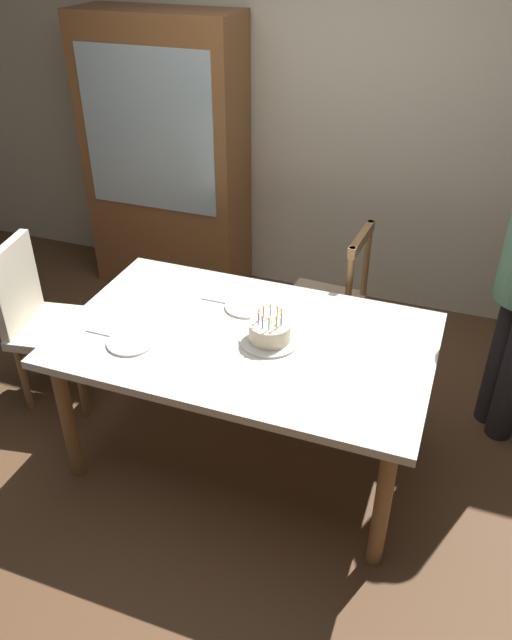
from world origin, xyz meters
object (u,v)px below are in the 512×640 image
at_px(birthday_cake, 270,333).
at_px(china_cabinet, 166,159).
at_px(plate_far_side, 247,306).
at_px(chair_upholstered, 40,315).
at_px(plate_near_celebrant, 131,342).
at_px(chair_spindle_back, 326,305).
at_px(dining_table, 246,350).

height_order(birthday_cake, china_cabinet, china_cabinet).
distance_m(plate_far_side, china_cabinet, 1.74).
height_order(birthday_cake, chair_upholstered, chair_upholstered).
xyz_separation_m(plate_near_celebrant, plate_far_side, (0.39, 0.47, 0.00)).
xyz_separation_m(plate_far_side, china_cabinet, (-1.11, 1.32, 0.21)).
height_order(chair_spindle_back, chair_upholstered, same).
bearing_deg(chair_spindle_back, plate_near_celebrant, -121.17).
xyz_separation_m(dining_table, chair_upholstered, (-1.25, 0.08, -0.13)).
distance_m(birthday_cake, plate_far_side, 0.31).
xyz_separation_m(chair_spindle_back, chair_upholstered, (-1.43, -0.76, 0.07)).
relative_size(chair_spindle_back, china_cabinet, 0.50).
bearing_deg(plate_far_side, chair_spindle_back, 66.31).
bearing_deg(plate_near_celebrant, chair_spindle_back, 58.83).
bearing_deg(dining_table, plate_far_side, 109.97).
height_order(plate_far_side, chair_upholstered, chair_upholstered).
height_order(plate_near_celebrant, china_cabinet, china_cabinet).
relative_size(plate_near_celebrant, china_cabinet, 0.12).
xyz_separation_m(chair_spindle_back, china_cabinet, (-1.37, 0.71, 0.49)).
height_order(plate_near_celebrant, chair_upholstered, chair_upholstered).
bearing_deg(plate_far_side, chair_upholstered, -172.39).
distance_m(dining_table, birthday_cake, 0.17).
distance_m(dining_table, plate_near_celebrant, 0.54).
distance_m(plate_near_celebrant, chair_upholstered, 0.86).
height_order(chair_upholstered, china_cabinet, china_cabinet).
xyz_separation_m(birthday_cake, chair_spindle_back, (0.06, 0.84, -0.33)).
bearing_deg(chair_spindle_back, dining_table, -102.07).
bearing_deg(birthday_cake, china_cabinet, 130.04).
distance_m(dining_table, china_cabinet, 1.98).
xyz_separation_m(plate_near_celebrant, chair_spindle_back, (0.65, 1.08, -0.29)).
bearing_deg(chair_upholstered, chair_spindle_back, 28.09).
bearing_deg(china_cabinet, birthday_cake, -49.96).
bearing_deg(chair_spindle_back, china_cabinet, 152.53).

